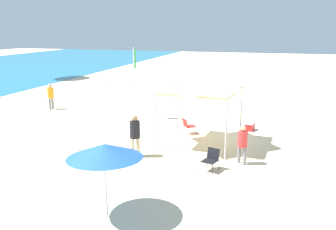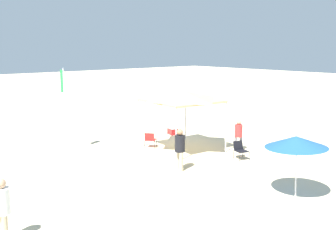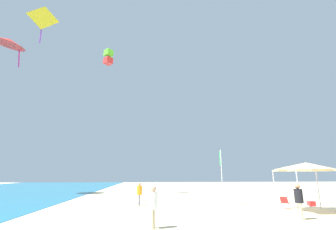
{
  "view_description": "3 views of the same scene",
  "coord_description": "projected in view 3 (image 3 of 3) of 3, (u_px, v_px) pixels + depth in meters",
  "views": [
    {
      "loc": [
        -17.0,
        -2.38,
        5.29
      ],
      "look_at": [
        -1.94,
        2.19,
        1.41
      ],
      "focal_mm": 38.34,
      "sensor_mm": 36.0,
      "label": 1
    },
    {
      "loc": [
        -15.62,
        13.79,
        5.2
      ],
      "look_at": [
        -1.06,
        1.37,
        1.82
      ],
      "focal_mm": 41.81,
      "sensor_mm": 36.0,
      "label": 2
    },
    {
      "loc": [
        -16.69,
        11.08,
        2.27
      ],
      "look_at": [
        1.35,
        9.58,
        6.72
      ],
      "focal_mm": 25.95,
      "sensor_mm": 36.0,
      "label": 3
    }
  ],
  "objects": [
    {
      "name": "ground",
      "position": [
        310.0,
        210.0,
        16.49
      ],
      "size": [
        120.0,
        120.0,
        0.1
      ],
      "primitive_type": "cube",
      "color": "beige"
    },
    {
      "name": "canopy_tent",
      "position": [
        306.0,
        167.0,
        15.74
      ],
      "size": [
        3.57,
        3.41,
        3.03
      ],
      "rotation": [
        0.0,
        0.0,
        -0.08
      ],
      "color": "#B7B7BC",
      "rests_on": "ground"
    },
    {
      "name": "folding_chair_left_of_tent",
      "position": [
        285.0,
        202.0,
        16.45
      ],
      "size": [
        0.79,
        0.81,
        0.82
      ],
      "rotation": [
        0.0,
        0.0,
        0.69
      ],
      "color": "black",
      "rests_on": "ground"
    },
    {
      "name": "cooler_box",
      "position": [
        311.0,
        203.0,
        18.18
      ],
      "size": [
        0.69,
        0.53,
        0.4
      ],
      "color": "red",
      "rests_on": "ground"
    },
    {
      "name": "banner_flag",
      "position": [
        221.0,
        171.0,
        18.62
      ],
      "size": [
        0.36,
        0.06,
        4.17
      ],
      "color": "silver",
      "rests_on": "ground"
    },
    {
      "name": "person_kite_handler",
      "position": [
        139.0,
        192.0,
        18.53
      ],
      "size": [
        0.45,
        0.4,
        1.69
      ],
      "rotation": [
        0.0,
        0.0,
        3.15
      ],
      "color": "slate",
      "rests_on": "ground"
    },
    {
      "name": "person_near_umbrella",
      "position": [
        153.0,
        203.0,
        10.73
      ],
      "size": [
        0.47,
        0.42,
        1.78
      ],
      "rotation": [
        0.0,
        0.0,
        3.03
      ],
      "color": "#C6B28C",
      "rests_on": "ground"
    },
    {
      "name": "person_beachcomber",
      "position": [
        299.0,
        198.0,
        12.83
      ],
      "size": [
        0.45,
        0.43,
        1.79
      ],
      "rotation": [
        0.0,
        0.0,
        2.75
      ],
      "color": "#C6B28C",
      "rests_on": "ground"
    },
    {
      "name": "kite_box_lime",
      "position": [
        108.0,
        57.0,
        31.64
      ],
      "size": [
        1.32,
        1.32,
        1.97
      ],
      "rotation": [
        0.0,
        0.0,
        3.92
      ],
      "color": "#66D82D"
    },
    {
      "name": "kite_diamond_yellow",
      "position": [
        43.0,
        19.0,
        28.36
      ],
      "size": [
        1.42,
        3.24,
        4.97
      ],
      "rotation": [
        0.0,
        0.0,
        4.94
      ],
      "color": "yellow"
    },
    {
      "name": "kite_delta_red",
      "position": [
        9.0,
        42.0,
        30.39
      ],
      "size": [
        5.4,
        5.43,
        3.66
      ],
      "rotation": [
        0.0,
        0.0,
        2.69
      ],
      "color": "red"
    }
  ]
}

